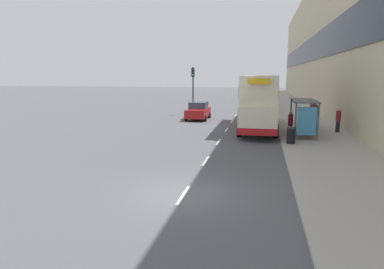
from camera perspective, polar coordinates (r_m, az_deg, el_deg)
The scene contains 22 objects.
ground_plane at distance 12.89m, azimuth -1.27°, elevation -9.80°, with size 220.00×220.00×0.00m, color #515156.
pavement at distance 50.65m, azimuth 15.84°, elevation 4.69°, with size 5.00×93.00×0.14m.
terrace_facade at distance 51.11m, azimuth 20.90°, elevation 14.05°, with size 3.10×93.00×17.21m.
lane_mark_0 at distance 12.73m, azimuth -1.44°, elevation -10.02°, with size 0.12×2.00×0.01m.
lane_mark_1 at distance 17.57m, azimuth 2.33°, elevation -4.40°, with size 0.12×2.00×0.01m.
lane_mark_2 at distance 22.55m, azimuth 4.43°, elevation -1.22°, with size 0.12×2.00×0.01m.
lane_mark_3 at distance 27.59m, azimuth 5.76°, elevation 0.81°, with size 0.12×2.00×0.01m.
lane_mark_4 at distance 32.66m, azimuth 6.69°, elevation 2.20°, with size 0.12×2.00×0.01m.
lane_mark_5 at distance 37.76m, azimuth 7.36°, elevation 3.22°, with size 0.12×2.00×0.01m.
lane_mark_6 at distance 42.87m, azimuth 7.87°, elevation 4.00°, with size 0.12×2.00×0.01m.
lane_mark_7 at distance 47.98m, azimuth 8.28°, elevation 4.61°, with size 0.12×2.00×0.01m.
bus_shelter at distance 24.88m, azimuth 18.60°, elevation 3.69°, with size 1.60×4.20×2.48m.
double_decker_bus_near at distance 27.71m, azimuth 11.08°, elevation 5.46°, with size 2.85×11.26×4.30m.
car_0 at distance 61.22m, azimuth 11.22°, elevation 6.44°, with size 1.99×3.88×1.70m.
car_1 at distance 43.05m, azimuth 11.93°, elevation 5.01°, with size 2.06×4.29×1.66m.
car_2 at distance 33.70m, azimuth 1.05°, elevation 3.96°, with size 2.06×4.31×1.73m.
car_3 at distance 49.69m, azimuth 10.87°, elevation 5.67°, with size 1.96×4.36×1.65m.
pedestrian_at_shelter at distance 28.87m, azimuth 20.10°, elevation 2.75°, with size 0.35×0.35×1.78m.
pedestrian_1 at distance 24.77m, azimuth 16.09°, elevation 1.81°, with size 0.34×0.34×1.73m.
pedestrian_2 at distance 27.55m, azimuth 23.19°, elevation 2.26°, with size 0.36×0.36×1.81m.
litter_bin at distance 22.02m, azimuth 16.18°, elevation -0.10°, with size 0.55×0.55×1.05m.
traffic_light_far_kerb at distance 36.05m, azimuth 0.16°, elevation 8.49°, with size 0.30×0.32×5.15m.
Camera 1 is at (2.70, -11.83, 4.34)m, focal length 32.00 mm.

